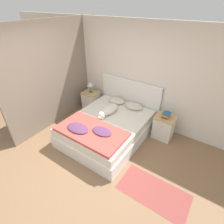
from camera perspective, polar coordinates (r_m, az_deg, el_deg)
name	(u,v)px	position (r m, az deg, el deg)	size (l,w,h in m)	color
ground_plane	(84,165)	(3.82, -8.98, -16.61)	(16.00, 16.00, 0.00)	#896647
wall_back	(137,75)	(4.54, 8.11, 11.86)	(9.00, 0.06, 2.55)	silver
wall_side_left	(58,74)	(4.76, -17.24, 11.72)	(0.06, 3.10, 2.55)	gray
bed	(107,128)	(4.26, -1.57, -5.29)	(1.67, 2.06, 0.51)	white
headboard	(129,99)	(4.83, 5.69, 4.33)	(1.75, 0.06, 1.13)	white
nightstand_left	(91,101)	(5.32, -6.85, 3.55)	(0.46, 0.40, 0.59)	silver
nightstand_right	(164,127)	(4.39, 16.47, -4.75)	(0.46, 0.40, 0.59)	silver
pillow_left	(117,100)	(4.77, 1.50, 3.81)	(0.47, 0.33, 0.11)	beige
pillow_right	(134,106)	(4.55, 7.10, 1.96)	(0.47, 0.33, 0.11)	beige
quilt	(91,131)	(3.73, -7.02, -6.16)	(1.49, 0.81, 0.11)	#BC4C42
dog	(108,110)	(4.29, -1.20, 0.57)	(0.29, 0.82, 0.19)	silver
book_stack	(166,115)	(4.20, 17.21, -0.93)	(0.17, 0.22, 0.11)	#AD2D28
table_lamp	(90,84)	(5.09, -7.14, 8.95)	(0.19, 0.19, 0.32)	#336B4C
rug	(153,192)	(3.49, 13.34, -24.01)	(1.23, 0.63, 0.00)	#93423D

